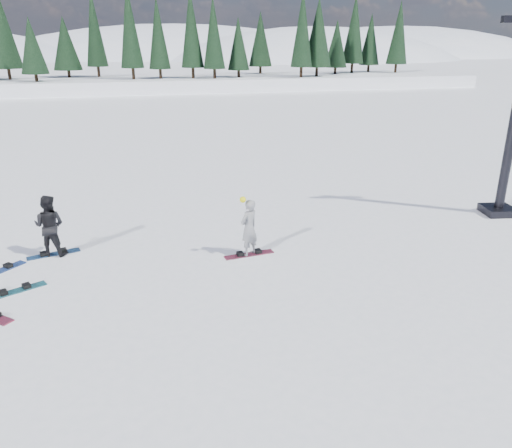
# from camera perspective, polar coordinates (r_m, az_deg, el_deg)

# --- Properties ---
(ground) EXTENTS (420.00, 420.00, 0.00)m
(ground) POSITION_cam_1_polar(r_m,az_deg,el_deg) (13.54, -9.46, -6.33)
(ground) COLOR white
(ground) RESTS_ON ground
(alpine_backdrop) EXTENTS (412.50, 227.00, 53.20)m
(alpine_backdrop) POSITION_cam_1_polar(r_m,az_deg,el_deg) (202.55, -17.77, 13.74)
(alpine_backdrop) COLOR white
(alpine_backdrop) RESTS_ON ground
(lift_tower) EXTENTS (1.98, 1.26, 7.16)m
(lift_tower) POSITION_cam_1_polar(r_m,az_deg,el_deg) (19.70, 27.18, 9.08)
(lift_tower) COLOR black
(lift_tower) RESTS_ON ground
(snowboarder_woman) EXTENTS (0.75, 0.70, 1.87)m
(snowboarder_woman) POSITION_cam_1_polar(r_m,az_deg,el_deg) (14.51, -0.82, -0.41)
(snowboarder_woman) COLOR gray
(snowboarder_woman) RESTS_ON ground
(snowboarder_man) EXTENTS (1.07, 0.94, 1.84)m
(snowboarder_man) POSITION_cam_1_polar(r_m,az_deg,el_deg) (15.73, -22.54, -0.17)
(snowboarder_man) COLOR black
(snowboarder_man) RESTS_ON ground
(snowboard_woman) EXTENTS (1.52, 0.47, 0.03)m
(snowboard_woman) POSITION_cam_1_polar(r_m,az_deg,el_deg) (14.84, -0.80, -3.51)
(snowboard_woman) COLOR maroon
(snowboard_woman) RESTS_ON ground
(snowboard_man) EXTENTS (1.52, 0.65, 0.03)m
(snowboard_man) POSITION_cam_1_polar(r_m,az_deg,el_deg) (16.05, -22.11, -3.20)
(snowboard_man) COLOR navy
(snowboard_man) RESTS_ON ground
(snowboard_loose_c) EXTENTS (1.47, 0.91, 0.03)m
(snowboard_loose_c) POSITION_cam_1_polar(r_m,az_deg,el_deg) (14.15, -25.80, -6.94)
(snowboard_loose_c) COLOR #166C7B
(snowboard_loose_c) RESTS_ON ground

